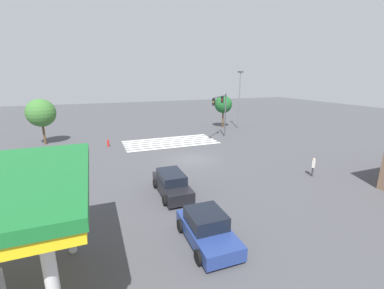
% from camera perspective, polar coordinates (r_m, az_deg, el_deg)
% --- Properties ---
extents(ground_plane, '(124.86, 124.86, 0.00)m').
position_cam_1_polar(ground_plane, '(25.73, 0.00, -3.31)').
color(ground_plane, '#47474C').
extents(crosswalk_markings, '(11.49, 5.35, 0.01)m').
position_cam_1_polar(crosswalk_markings, '(32.52, -4.78, 0.54)').
color(crosswalk_markings, silver).
rests_on(crosswalk_markings, ground_plane).
extents(traffic_signal_mast, '(3.81, 3.81, 5.87)m').
position_cam_1_polar(traffic_signal_mast, '(33.72, 6.68, 8.25)').
color(traffic_signal_mast, '#47474C').
rests_on(traffic_signal_mast, ground_plane).
extents(car_0, '(2.06, 4.66, 1.58)m').
position_cam_1_polar(car_0, '(18.24, -4.52, -8.71)').
color(car_0, black).
rests_on(car_0, ground_plane).
extents(car_1, '(2.24, 4.25, 1.56)m').
position_cam_1_polar(car_1, '(13.43, 3.35, -18.16)').
color(car_1, navy).
rests_on(car_1, ground_plane).
extents(car_2, '(4.69, 2.25, 1.52)m').
position_cam_1_polar(car_2, '(21.39, -33.58, -7.74)').
color(car_2, '#144728').
rests_on(car_2, ground_plane).
extents(pedestrian, '(0.41, 0.41, 1.55)m').
position_cam_1_polar(pedestrian, '(23.50, 25.34, -4.38)').
color(pedestrian, '#38383D').
rests_on(pedestrian, ground_plane).
extents(street_light_pole_a, '(0.80, 0.36, 8.81)m').
position_cam_1_polar(street_light_pole_a, '(41.15, 10.52, 10.71)').
color(street_light_pole_a, slate).
rests_on(street_light_pole_a, ground_plane).
extents(tree_corner_a, '(2.79, 2.79, 5.12)m').
position_cam_1_polar(tree_corner_a, '(41.74, 6.97, 8.83)').
color(tree_corner_a, brown).
rests_on(tree_corner_a, ground_plane).
extents(tree_corner_b, '(3.31, 3.31, 5.52)m').
position_cam_1_polar(tree_corner_b, '(35.50, -30.55, 6.07)').
color(tree_corner_b, brown).
rests_on(tree_corner_b, ground_plane).
extents(fire_hydrant, '(0.22, 0.22, 0.86)m').
position_cam_1_polar(fire_hydrant, '(31.85, -18.13, 0.32)').
color(fire_hydrant, red).
rests_on(fire_hydrant, ground_plane).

